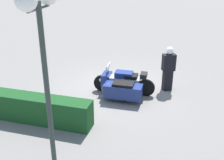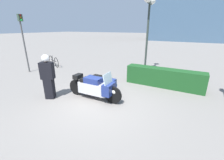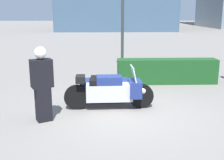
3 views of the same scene
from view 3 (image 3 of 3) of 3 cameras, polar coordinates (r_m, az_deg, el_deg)
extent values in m
plane|color=slate|center=(7.35, 2.35, -6.71)|extent=(160.00, 160.00, 0.00)
cylinder|color=black|center=(7.68, 5.94, -3.24)|extent=(0.68, 0.12, 0.67)
cylinder|color=black|center=(7.58, -7.18, -3.48)|extent=(0.68, 0.12, 0.67)
cylinder|color=black|center=(8.21, -2.00, -2.59)|extent=(0.53, 0.12, 0.53)
cube|color=#B7B7BC|center=(7.54, -0.58, -2.48)|extent=(1.24, 0.48, 0.45)
cube|color=navy|center=(7.46, -0.59, -0.09)|extent=(0.68, 0.44, 0.24)
cube|color=black|center=(7.46, -2.73, -0.27)|extent=(0.50, 0.44, 0.12)
cube|color=navy|center=(7.59, 4.64, -1.73)|extent=(0.34, 0.61, 0.44)
cube|color=silver|center=(7.48, 4.37, 1.33)|extent=(0.13, 0.58, 0.40)
sphere|color=white|center=(7.64, 6.29, -2.18)|extent=(0.18, 0.18, 0.18)
cube|color=navy|center=(8.17, -1.62, -1.61)|extent=(1.40, 0.60, 0.50)
sphere|color=navy|center=(8.21, 2.49, -1.37)|extent=(0.47, 0.48, 0.47)
cube|color=black|center=(8.10, -1.63, 0.37)|extent=(0.78, 0.50, 0.09)
cube|color=black|center=(7.45, -6.43, 0.20)|extent=(0.25, 0.41, 0.18)
cube|color=black|center=(6.93, -13.76, -4.73)|extent=(0.44, 0.42, 0.84)
cube|color=black|center=(6.74, -14.12, 1.32)|extent=(0.57, 0.48, 0.66)
sphere|color=tan|center=(6.66, -14.34, 5.05)|extent=(0.23, 0.23, 0.23)
sphere|color=white|center=(6.66, -14.36, 5.39)|extent=(0.28, 0.28, 0.28)
cube|color=#19471E|center=(10.48, 11.09, 1.78)|extent=(3.62, 0.61, 0.89)
cylinder|color=#2D3833|center=(11.92, 2.14, 11.31)|extent=(0.12, 0.12, 4.15)
camera|label=1|loc=(17.20, -9.58, 21.44)|focal=45.00mm
camera|label=2|loc=(4.46, 50.85, 11.09)|focal=24.00mm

